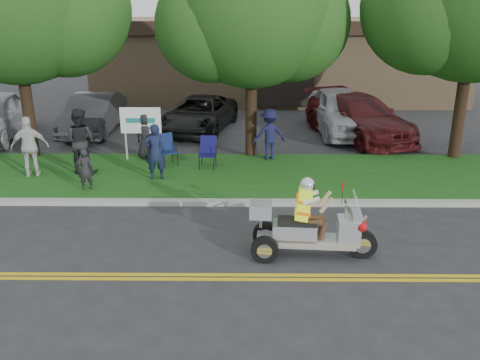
{
  "coord_description": "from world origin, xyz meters",
  "views": [
    {
      "loc": [
        0.3,
        -8.68,
        4.74
      ],
      "look_at": [
        0.2,
        2.0,
        1.02
      ],
      "focal_mm": 38.0,
      "sensor_mm": 36.0,
      "label": 1
    }
  ],
  "objects_px": {
    "spectator_adult_left": "(155,152)",
    "parked_car_left": "(94,114)",
    "spectator_adult_right": "(30,147)",
    "parked_car_right": "(359,117)",
    "parked_car_mid": "(199,114)",
    "parked_car_far_right": "(341,111)",
    "lawn_chair_a": "(208,150)",
    "lawn_chair_b": "(167,147)",
    "trike_scooter": "(307,229)",
    "spectator_adult_mid": "(80,141)"
  },
  "relations": [
    {
      "from": "spectator_adult_right",
      "to": "parked_car_right",
      "type": "xyz_separation_m",
      "value": [
        10.21,
        4.82,
        -0.17
      ]
    },
    {
      "from": "parked_car_far_right",
      "to": "parked_car_mid",
      "type": "bearing_deg",
      "value": 172.62
    },
    {
      "from": "lawn_chair_a",
      "to": "parked_car_far_right",
      "type": "xyz_separation_m",
      "value": [
        4.79,
        4.72,
        0.23
      ]
    },
    {
      "from": "trike_scooter",
      "to": "parked_car_mid",
      "type": "relative_size",
      "value": 0.53
    },
    {
      "from": "parked_car_right",
      "to": "parked_car_left",
      "type": "bearing_deg",
      "value": 155.39
    },
    {
      "from": "lawn_chair_b",
      "to": "parked_car_mid",
      "type": "height_order",
      "value": "parked_car_mid"
    },
    {
      "from": "parked_car_far_right",
      "to": "lawn_chair_a",
      "type": "bearing_deg",
      "value": -139.0
    },
    {
      "from": "spectator_adult_right",
      "to": "spectator_adult_mid",
      "type": "bearing_deg",
      "value": 177.34
    },
    {
      "from": "trike_scooter",
      "to": "parked_car_right",
      "type": "height_order",
      "value": "trike_scooter"
    },
    {
      "from": "spectator_adult_right",
      "to": "parked_car_far_right",
      "type": "bearing_deg",
      "value": -165.52
    },
    {
      "from": "spectator_adult_right",
      "to": "parked_car_right",
      "type": "bearing_deg",
      "value": -170.12
    },
    {
      "from": "lawn_chair_b",
      "to": "parked_car_left",
      "type": "distance_m",
      "value": 5.56
    },
    {
      "from": "lawn_chair_a",
      "to": "spectator_adult_mid",
      "type": "distance_m",
      "value": 3.67
    },
    {
      "from": "lawn_chair_a",
      "to": "parked_car_far_right",
      "type": "bearing_deg",
      "value": 50.34
    },
    {
      "from": "parked_car_mid",
      "to": "parked_car_right",
      "type": "height_order",
      "value": "parked_car_right"
    },
    {
      "from": "trike_scooter",
      "to": "lawn_chair_a",
      "type": "distance_m",
      "value": 5.92
    },
    {
      "from": "spectator_adult_mid",
      "to": "parked_car_far_right",
      "type": "relative_size",
      "value": 0.37
    },
    {
      "from": "spectator_adult_mid",
      "to": "spectator_adult_right",
      "type": "distance_m",
      "value": 1.35
    },
    {
      "from": "spectator_adult_left",
      "to": "lawn_chair_a",
      "type": "bearing_deg",
      "value": -150.72
    },
    {
      "from": "lawn_chair_a",
      "to": "spectator_adult_left",
      "type": "bearing_deg",
      "value": -135.79
    },
    {
      "from": "parked_car_mid",
      "to": "spectator_adult_left",
      "type": "bearing_deg",
      "value": -83.99
    },
    {
      "from": "parked_car_mid",
      "to": "parked_car_right",
      "type": "xyz_separation_m",
      "value": [
        5.98,
        -1.12,
        0.13
      ]
    },
    {
      "from": "spectator_adult_right",
      "to": "trike_scooter",
      "type": "bearing_deg",
      "value": 132.22
    },
    {
      "from": "trike_scooter",
      "to": "parked_car_left",
      "type": "xyz_separation_m",
      "value": [
        -7.02,
        10.09,
        0.17
      ]
    },
    {
      "from": "spectator_adult_left",
      "to": "parked_car_mid",
      "type": "relative_size",
      "value": 0.33
    },
    {
      "from": "parked_car_right",
      "to": "parked_car_far_right",
      "type": "distance_m",
      "value": 0.91
    },
    {
      "from": "lawn_chair_a",
      "to": "spectator_adult_right",
      "type": "xyz_separation_m",
      "value": [
        -4.92,
        -0.86,
        0.33
      ]
    },
    {
      "from": "spectator_adult_mid",
      "to": "lawn_chair_a",
      "type": "bearing_deg",
      "value": -162.73
    },
    {
      "from": "parked_car_left",
      "to": "parked_car_far_right",
      "type": "relative_size",
      "value": 0.89
    },
    {
      "from": "spectator_adult_left",
      "to": "parked_car_right",
      "type": "distance_m",
      "value": 8.36
    },
    {
      "from": "parked_car_right",
      "to": "parked_car_far_right",
      "type": "bearing_deg",
      "value": 102.74
    },
    {
      "from": "spectator_adult_right",
      "to": "parked_car_far_right",
      "type": "xyz_separation_m",
      "value": [
        9.71,
        5.58,
        -0.1
      ]
    },
    {
      "from": "parked_car_left",
      "to": "parked_car_mid",
      "type": "distance_m",
      "value": 4.04
    },
    {
      "from": "spectator_adult_mid",
      "to": "lawn_chair_b",
      "type": "bearing_deg",
      "value": -151.68
    },
    {
      "from": "parked_car_left",
      "to": "parked_car_right",
      "type": "bearing_deg",
      "value": -3.61
    },
    {
      "from": "parked_car_far_right",
      "to": "parked_car_left",
      "type": "bearing_deg",
      "value": 176.85
    },
    {
      "from": "parked_car_mid",
      "to": "parked_car_right",
      "type": "bearing_deg",
      "value": 1.68
    },
    {
      "from": "parked_car_left",
      "to": "spectator_adult_right",
      "type": "bearing_deg",
      "value": -91.85
    },
    {
      "from": "spectator_adult_left",
      "to": "parked_car_left",
      "type": "height_order",
      "value": "spectator_adult_left"
    },
    {
      "from": "trike_scooter",
      "to": "parked_car_left",
      "type": "bearing_deg",
      "value": 128.88
    },
    {
      "from": "spectator_adult_mid",
      "to": "parked_car_right",
      "type": "height_order",
      "value": "spectator_adult_mid"
    },
    {
      "from": "spectator_adult_left",
      "to": "parked_car_far_right",
      "type": "distance_m",
      "value": 8.47
    },
    {
      "from": "trike_scooter",
      "to": "spectator_adult_left",
      "type": "bearing_deg",
      "value": 134.26
    },
    {
      "from": "parked_car_left",
      "to": "parked_car_mid",
      "type": "height_order",
      "value": "parked_car_left"
    },
    {
      "from": "lawn_chair_b",
      "to": "parked_car_far_right",
      "type": "distance_m",
      "value": 7.51
    },
    {
      "from": "spectator_adult_right",
      "to": "parked_car_left",
      "type": "height_order",
      "value": "spectator_adult_right"
    },
    {
      "from": "spectator_adult_mid",
      "to": "spectator_adult_right",
      "type": "relative_size",
      "value": 1.1
    },
    {
      "from": "spectator_adult_mid",
      "to": "parked_car_far_right",
      "type": "bearing_deg",
      "value": -139.44
    },
    {
      "from": "spectator_adult_left",
      "to": "parked_car_left",
      "type": "relative_size",
      "value": 0.35
    },
    {
      "from": "lawn_chair_a",
      "to": "lawn_chair_b",
      "type": "distance_m",
      "value": 1.3
    }
  ]
}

